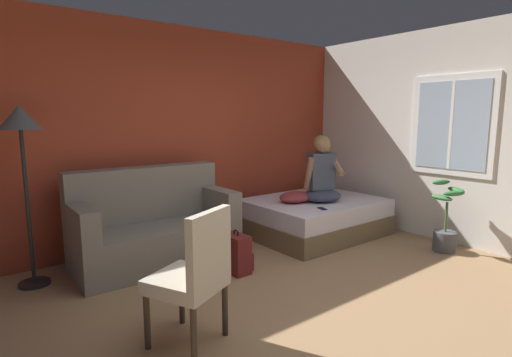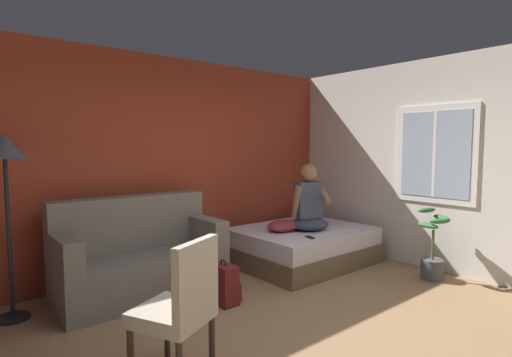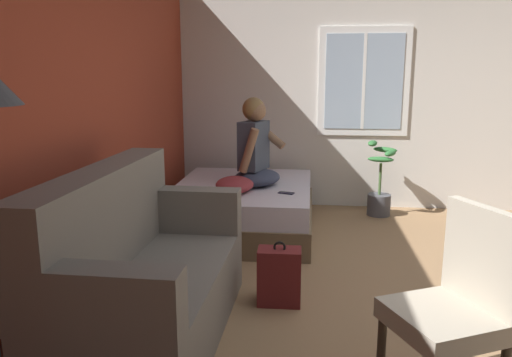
{
  "view_description": "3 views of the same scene",
  "coord_description": "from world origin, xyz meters",
  "px_view_note": "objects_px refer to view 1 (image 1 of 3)",
  "views": [
    {
      "loc": [
        -2.26,
        -2.03,
        1.6
      ],
      "look_at": [
        0.39,
        1.38,
        0.92
      ],
      "focal_mm": 28.0,
      "sensor_mm": 36.0,
      "label": 1
    },
    {
      "loc": [
        -2.26,
        -2.03,
        1.6
      ],
      "look_at": [
        0.87,
        1.74,
        1.19
      ],
      "focal_mm": 28.0,
      "sensor_mm": 36.0,
      "label": 2
    },
    {
      "loc": [
        -3.26,
        0.99,
        1.59
      ],
      "look_at": [
        0.47,
        1.41,
        0.79
      ],
      "focal_mm": 35.0,
      "sensor_mm": 36.0,
      "label": 3
    }
  ],
  "objects_px": {
    "backpack": "(237,254)",
    "cell_phone": "(322,209)",
    "bed": "(314,217)",
    "potted_plant": "(445,226)",
    "side_chair": "(194,273)",
    "couch": "(154,228)",
    "floor_lamp": "(21,135)",
    "person_seated": "(322,175)",
    "throw_pillow": "(296,197)"
  },
  "relations": [
    {
      "from": "couch",
      "to": "cell_phone",
      "type": "relative_size",
      "value": 11.91
    },
    {
      "from": "cell_phone",
      "to": "floor_lamp",
      "type": "xyz_separation_m",
      "value": [
        -3.0,
        0.92,
        0.94
      ]
    },
    {
      "from": "bed",
      "to": "couch",
      "type": "height_order",
      "value": "couch"
    },
    {
      "from": "bed",
      "to": "throw_pillow",
      "type": "xyz_separation_m",
      "value": [
        -0.33,
        0.04,
        0.31
      ]
    },
    {
      "from": "side_chair",
      "to": "throw_pillow",
      "type": "distance_m",
      "value": 2.69
    },
    {
      "from": "throw_pillow",
      "to": "potted_plant",
      "type": "distance_m",
      "value": 1.84
    },
    {
      "from": "throw_pillow",
      "to": "cell_phone",
      "type": "bearing_deg",
      "value": -92.15
    },
    {
      "from": "cell_phone",
      "to": "throw_pillow",
      "type": "bearing_deg",
      "value": 106.09
    },
    {
      "from": "bed",
      "to": "side_chair",
      "type": "bearing_deg",
      "value": -152.36
    },
    {
      "from": "side_chair",
      "to": "cell_phone",
      "type": "xyz_separation_m",
      "value": [
        2.28,
        0.92,
        -0.05
      ]
    },
    {
      "from": "couch",
      "to": "backpack",
      "type": "xyz_separation_m",
      "value": [
        0.55,
        -0.8,
        -0.2
      ]
    },
    {
      "from": "side_chair",
      "to": "potted_plant",
      "type": "height_order",
      "value": "side_chair"
    },
    {
      "from": "backpack",
      "to": "couch",
      "type": "bearing_deg",
      "value": 124.56
    },
    {
      "from": "side_chair",
      "to": "potted_plant",
      "type": "relative_size",
      "value": 1.15
    },
    {
      "from": "bed",
      "to": "potted_plant",
      "type": "distance_m",
      "value": 1.62
    },
    {
      "from": "couch",
      "to": "side_chair",
      "type": "distance_m",
      "value": 1.76
    },
    {
      "from": "person_seated",
      "to": "floor_lamp",
      "type": "bearing_deg",
      "value": 169.93
    },
    {
      "from": "person_seated",
      "to": "backpack",
      "type": "bearing_deg",
      "value": -167.86
    },
    {
      "from": "side_chair",
      "to": "floor_lamp",
      "type": "distance_m",
      "value": 2.17
    },
    {
      "from": "couch",
      "to": "floor_lamp",
      "type": "xyz_separation_m",
      "value": [
        -1.16,
        0.14,
        1.04
      ]
    },
    {
      "from": "person_seated",
      "to": "cell_phone",
      "type": "height_order",
      "value": "person_seated"
    },
    {
      "from": "person_seated",
      "to": "potted_plant",
      "type": "distance_m",
      "value": 1.61
    },
    {
      "from": "bed",
      "to": "cell_phone",
      "type": "relative_size",
      "value": 12.25
    },
    {
      "from": "floor_lamp",
      "to": "side_chair",
      "type": "bearing_deg",
      "value": -68.48
    },
    {
      "from": "bed",
      "to": "backpack",
      "type": "height_order",
      "value": "bed"
    },
    {
      "from": "cell_phone",
      "to": "potted_plant",
      "type": "distance_m",
      "value": 1.47
    },
    {
      "from": "side_chair",
      "to": "person_seated",
      "type": "relative_size",
      "value": 1.12
    },
    {
      "from": "bed",
      "to": "couch",
      "type": "distance_m",
      "value": 2.21
    },
    {
      "from": "cell_phone",
      "to": "floor_lamp",
      "type": "distance_m",
      "value": 3.28
    },
    {
      "from": "backpack",
      "to": "potted_plant",
      "type": "distance_m",
      "value": 2.54
    },
    {
      "from": "bed",
      "to": "side_chair",
      "type": "xyz_separation_m",
      "value": [
        -2.62,
        -1.37,
        0.3
      ]
    },
    {
      "from": "bed",
      "to": "potted_plant",
      "type": "height_order",
      "value": "potted_plant"
    },
    {
      "from": "bed",
      "to": "couch",
      "type": "xyz_separation_m",
      "value": [
        -2.18,
        0.32,
        0.16
      ]
    },
    {
      "from": "couch",
      "to": "person_seated",
      "type": "bearing_deg",
      "value": -11.8
    },
    {
      "from": "side_chair",
      "to": "bed",
      "type": "bearing_deg",
      "value": 27.64
    },
    {
      "from": "side_chair",
      "to": "cell_phone",
      "type": "distance_m",
      "value": 2.46
    },
    {
      "from": "couch",
      "to": "throw_pillow",
      "type": "bearing_deg",
      "value": -8.81
    },
    {
      "from": "cell_phone",
      "to": "potted_plant",
      "type": "xyz_separation_m",
      "value": [
        1.05,
        -1.0,
        -0.18
      ]
    },
    {
      "from": "person_seated",
      "to": "potted_plant",
      "type": "xyz_separation_m",
      "value": [
        0.72,
        -1.33,
        -0.53
      ]
    },
    {
      "from": "side_chair",
      "to": "throw_pillow",
      "type": "xyz_separation_m",
      "value": [
        2.3,
        1.41,
        0.02
      ]
    },
    {
      "from": "floor_lamp",
      "to": "couch",
      "type": "bearing_deg",
      "value": -6.82
    },
    {
      "from": "backpack",
      "to": "throw_pillow",
      "type": "bearing_deg",
      "value": 21.43
    },
    {
      "from": "couch",
      "to": "potted_plant",
      "type": "distance_m",
      "value": 3.4
    },
    {
      "from": "bed",
      "to": "throw_pillow",
      "type": "relative_size",
      "value": 3.67
    },
    {
      "from": "backpack",
      "to": "cell_phone",
      "type": "height_order",
      "value": "cell_phone"
    },
    {
      "from": "backpack",
      "to": "cell_phone",
      "type": "relative_size",
      "value": 3.18
    },
    {
      "from": "backpack",
      "to": "floor_lamp",
      "type": "bearing_deg",
      "value": 151.29
    },
    {
      "from": "side_chair",
      "to": "backpack",
      "type": "distance_m",
      "value": 1.38
    },
    {
      "from": "couch",
      "to": "cell_phone",
      "type": "height_order",
      "value": "couch"
    },
    {
      "from": "side_chair",
      "to": "potted_plant",
      "type": "bearing_deg",
      "value": -1.49
    }
  ]
}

